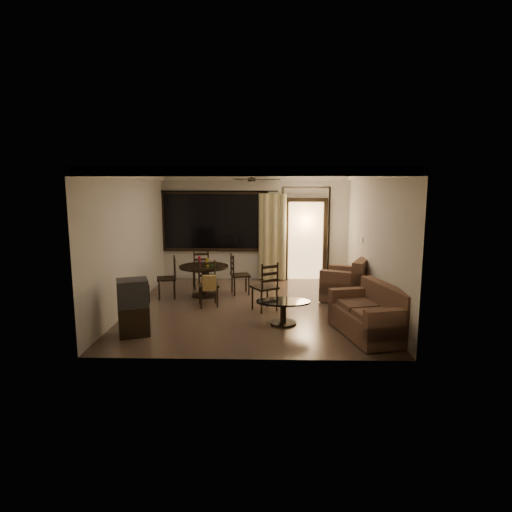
{
  "coord_description": "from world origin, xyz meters",
  "views": [
    {
      "loc": [
        0.32,
        -8.71,
        2.54
      ],
      "look_at": [
        0.08,
        0.2,
        1.06
      ],
      "focal_mm": 30.0,
      "sensor_mm": 36.0,
      "label": 1
    }
  ],
  "objects_px": {
    "dining_table": "(204,272)",
    "dining_chair_west": "(167,286)",
    "coffee_table": "(283,309)",
    "dining_chair_south": "(208,292)",
    "tv_cabinet": "(133,307)",
    "sofa": "(372,316)",
    "dining_chair_east": "(240,282)",
    "side_chair": "(265,296)",
    "dining_chair_north": "(201,277)",
    "armchair": "(347,284)"
  },
  "relations": [
    {
      "from": "dining_chair_north",
      "to": "side_chair",
      "type": "height_order",
      "value": "side_chair"
    },
    {
      "from": "dining_chair_south",
      "to": "side_chair",
      "type": "distance_m",
      "value": 1.23
    },
    {
      "from": "dining_chair_west",
      "to": "sofa",
      "type": "distance_m",
      "value": 4.68
    },
    {
      "from": "dining_chair_north",
      "to": "side_chair",
      "type": "xyz_separation_m",
      "value": [
        1.6,
        -1.88,
        0.02
      ]
    },
    {
      "from": "armchair",
      "to": "coffee_table",
      "type": "xyz_separation_m",
      "value": [
        -1.48,
        -1.67,
        -0.09
      ]
    },
    {
      "from": "dining_chair_west",
      "to": "sofa",
      "type": "bearing_deg",
      "value": 45.95
    },
    {
      "from": "dining_chair_east",
      "to": "coffee_table",
      "type": "xyz_separation_m",
      "value": [
        0.94,
        -2.18,
        0.01
      ]
    },
    {
      "from": "coffee_table",
      "to": "dining_chair_west",
      "type": "bearing_deg",
      "value": 145.36
    },
    {
      "from": "dining_chair_west",
      "to": "dining_chair_east",
      "type": "xyz_separation_m",
      "value": [
        1.62,
        0.41,
        0.0
      ]
    },
    {
      "from": "dining_chair_south",
      "to": "tv_cabinet",
      "type": "bearing_deg",
      "value": -134.17
    },
    {
      "from": "coffee_table",
      "to": "dining_table",
      "type": "bearing_deg",
      "value": 131.53
    },
    {
      "from": "dining_chair_east",
      "to": "side_chair",
      "type": "relative_size",
      "value": 0.94
    },
    {
      "from": "tv_cabinet",
      "to": "coffee_table",
      "type": "relative_size",
      "value": 0.97
    },
    {
      "from": "tv_cabinet",
      "to": "dining_table",
      "type": "bearing_deg",
      "value": 51.52
    },
    {
      "from": "sofa",
      "to": "coffee_table",
      "type": "distance_m",
      "value": 1.59
    },
    {
      "from": "dining_chair_south",
      "to": "sofa",
      "type": "relative_size",
      "value": 0.55
    },
    {
      "from": "dining_table",
      "to": "armchair",
      "type": "xyz_separation_m",
      "value": [
        3.23,
        -0.3,
        -0.18
      ]
    },
    {
      "from": "armchair",
      "to": "dining_chair_south",
      "type": "bearing_deg",
      "value": -146.28
    },
    {
      "from": "dining_chair_west",
      "to": "coffee_table",
      "type": "height_order",
      "value": "dining_chair_west"
    },
    {
      "from": "dining_chair_south",
      "to": "dining_chair_north",
      "type": "distance_m",
      "value": 1.64
    },
    {
      "from": "dining_chair_south",
      "to": "tv_cabinet",
      "type": "distance_m",
      "value": 2.08
    },
    {
      "from": "coffee_table",
      "to": "dining_chair_east",
      "type": "bearing_deg",
      "value": 113.35
    },
    {
      "from": "dining_table",
      "to": "sofa",
      "type": "distance_m",
      "value": 4.12
    },
    {
      "from": "dining_chair_north",
      "to": "dining_chair_west",
      "type": "bearing_deg",
      "value": 43.24
    },
    {
      "from": "dining_chair_north",
      "to": "tv_cabinet",
      "type": "relative_size",
      "value": 0.98
    },
    {
      "from": "dining_chair_south",
      "to": "dining_chair_north",
      "type": "height_order",
      "value": "same"
    },
    {
      "from": "dining_chair_east",
      "to": "side_chair",
      "type": "xyz_separation_m",
      "value": [
        0.6,
        -1.32,
        0.02
      ]
    },
    {
      "from": "dining_table",
      "to": "tv_cabinet",
      "type": "height_order",
      "value": "tv_cabinet"
    },
    {
      "from": "dining_chair_south",
      "to": "coffee_table",
      "type": "height_order",
      "value": "dining_chair_south"
    },
    {
      "from": "dining_chair_west",
      "to": "armchair",
      "type": "height_order",
      "value": "dining_chair_west"
    },
    {
      "from": "side_chair",
      "to": "dining_chair_south",
      "type": "bearing_deg",
      "value": -45.52
    },
    {
      "from": "dining_chair_east",
      "to": "side_chair",
      "type": "bearing_deg",
      "value": -169.87
    },
    {
      "from": "coffee_table",
      "to": "armchair",
      "type": "bearing_deg",
      "value": 48.53
    },
    {
      "from": "dining_chair_north",
      "to": "sofa",
      "type": "height_order",
      "value": "dining_chair_north"
    },
    {
      "from": "dining_chair_north",
      "to": "coffee_table",
      "type": "height_order",
      "value": "dining_chair_north"
    },
    {
      "from": "dining_chair_west",
      "to": "armchair",
      "type": "bearing_deg",
      "value": 74.46
    },
    {
      "from": "dining_chair_west",
      "to": "coffee_table",
      "type": "distance_m",
      "value": 3.12
    },
    {
      "from": "dining_chair_west",
      "to": "dining_chair_east",
      "type": "relative_size",
      "value": 1.0
    },
    {
      "from": "coffee_table",
      "to": "tv_cabinet",
      "type": "bearing_deg",
      "value": -165.95
    },
    {
      "from": "side_chair",
      "to": "dining_chair_north",
      "type": "bearing_deg",
      "value": -81.6
    },
    {
      "from": "dining_chair_east",
      "to": "coffee_table",
      "type": "bearing_deg",
      "value": -170.8
    },
    {
      "from": "dining_table",
      "to": "dining_chair_south",
      "type": "xyz_separation_m",
      "value": [
        0.21,
        -0.83,
        -0.26
      ]
    },
    {
      "from": "dining_chair_south",
      "to": "armchair",
      "type": "bearing_deg",
      "value": -4.23
    },
    {
      "from": "dining_chair_north",
      "to": "dining_chair_east",
      "type": "bearing_deg",
      "value": 136.76
    },
    {
      "from": "dining_table",
      "to": "dining_chair_west",
      "type": "height_order",
      "value": "dining_chair_west"
    },
    {
      "from": "dining_chair_north",
      "to": "sofa",
      "type": "distance_m",
      "value": 4.76
    },
    {
      "from": "tv_cabinet",
      "to": "dining_chair_south",
      "type": "bearing_deg",
      "value": 38.98
    },
    {
      "from": "dining_chair_north",
      "to": "coffee_table",
      "type": "xyz_separation_m",
      "value": [
        1.95,
        -2.74,
        0.01
      ]
    },
    {
      "from": "dining_chair_east",
      "to": "sofa",
      "type": "distance_m",
      "value": 3.66
    },
    {
      "from": "dining_table",
      "to": "dining_chair_west",
      "type": "bearing_deg",
      "value": -165.76
    }
  ]
}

